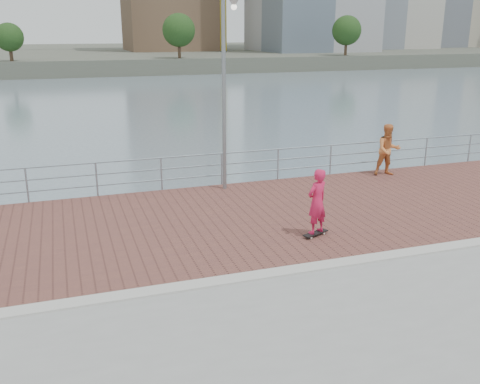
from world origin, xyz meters
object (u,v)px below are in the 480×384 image
object	(u,v)px
skateboarder	(317,201)
bystander	(388,150)
guardrail	(192,168)
street_lamp	(228,49)

from	to	relation	value
skateboarder	bystander	size ratio (longest dim) A/B	0.91
guardrail	bystander	world-z (taller)	bystander
street_lamp	skateboarder	size ratio (longest dim) A/B	3.78
guardrail	skateboarder	size ratio (longest dim) A/B	23.22
skateboarder	street_lamp	bearing A→B (deg)	-99.67
guardrail	street_lamp	distance (m)	4.06
street_lamp	skateboarder	xyz separation A→B (m)	(0.97, -4.33, -3.57)
skateboarder	bystander	world-z (taller)	bystander
guardrail	skateboarder	bearing A→B (deg)	-69.80
guardrail	bystander	size ratio (longest dim) A/B	21.10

